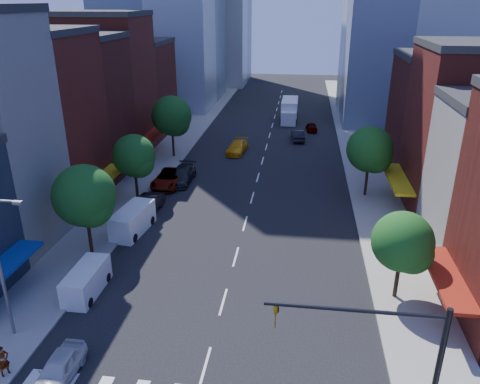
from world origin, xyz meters
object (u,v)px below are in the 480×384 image
object	(u,v)px
parked_car_third	(168,178)
pedestrian_near	(3,361)
traffic_car_oncoming	(298,135)
box_truck	(289,111)
parked_car_second	(147,205)
cargo_van_far	(132,221)
pedestrian_far	(120,224)
taxi	(237,147)
parked_car_rear	(182,175)
cargo_van_near	(86,282)
traffic_car_far	(312,127)
parked_car_front	(59,369)

from	to	relation	value
parked_car_third	pedestrian_near	bearing A→B (deg)	-91.39
traffic_car_oncoming	pedestrian_near	world-z (taller)	pedestrian_near
box_truck	parked_car_second	bearing A→B (deg)	-107.31
cargo_van_far	pedestrian_far	world-z (taller)	cargo_van_far
box_truck	pedestrian_far	bearing A→B (deg)	-106.82
taxi	pedestrian_far	size ratio (longest dim) A/B	3.44
traffic_car_oncoming	pedestrian_far	distance (m)	34.52
parked_car_third	parked_car_rear	world-z (taller)	parked_car_third
cargo_van_near	traffic_car_far	size ratio (longest dim) A/B	1.15
parked_car_second	cargo_van_near	xyz separation A→B (m)	(-0.00, -13.37, 0.14)
parked_car_third	traffic_car_oncoming	xyz separation A→B (m)	(13.65, 19.63, -0.07)
cargo_van_far	box_truck	distance (m)	44.29
box_truck	parked_car_rear	bearing A→B (deg)	-109.59
parked_car_rear	traffic_car_oncoming	distance (m)	22.22
parked_car_third	pedestrian_far	size ratio (longest dim) A/B	3.90
parked_car_rear	pedestrian_far	bearing A→B (deg)	-99.29
parked_car_second	cargo_van_far	xyz separation A→B (m)	(-0.02, -4.07, 0.27)
pedestrian_far	cargo_van_far	bearing A→B (deg)	145.73
parked_car_second	box_truck	bearing A→B (deg)	78.97
taxi	box_truck	world-z (taller)	box_truck
parked_car_rear	cargo_van_near	size ratio (longest dim) A/B	1.27
parked_car_second	pedestrian_far	xyz separation A→B (m)	(-1.00, -4.48, 0.10)
taxi	pedestrian_far	distance (m)	25.20
cargo_van_far	pedestrian_near	bearing A→B (deg)	-86.49
parked_car_rear	taxi	bearing A→B (deg)	68.80
traffic_car_oncoming	pedestrian_near	bearing A→B (deg)	66.00
pedestrian_near	pedestrian_far	world-z (taller)	pedestrian_near
parked_car_third	box_truck	size ratio (longest dim) A/B	0.69
parked_car_second	cargo_van_far	size ratio (longest dim) A/B	0.92
taxi	box_truck	bearing A→B (deg)	77.98
cargo_van_near	traffic_car_far	bearing A→B (deg)	71.05
cargo_van_far	pedestrian_near	distance (m)	17.22
box_truck	pedestrian_far	distance (m)	44.97
parked_car_third	cargo_van_near	world-z (taller)	cargo_van_near
taxi	box_truck	distance (m)	19.79
cargo_van_near	parked_car_third	bearing A→B (deg)	89.87
pedestrian_near	pedestrian_far	xyz separation A→B (m)	(0.00, 16.78, -0.15)
parked_car_third	parked_car_second	bearing A→B (deg)	-89.77
parked_car_front	parked_car_third	world-z (taller)	parked_car_third
pedestrian_near	parked_car_second	bearing A→B (deg)	26.38
parked_car_rear	cargo_van_near	bearing A→B (deg)	-92.60
parked_car_third	traffic_car_far	bearing A→B (deg)	58.88
parked_car_second	pedestrian_far	distance (m)	4.59
parked_car_third	traffic_car_far	distance (m)	29.67
traffic_car_far	cargo_van_near	bearing A→B (deg)	67.03
parked_car_rear	cargo_van_near	world-z (taller)	cargo_van_near
cargo_van_far	parked_car_third	bearing A→B (deg)	96.36
traffic_car_oncoming	pedestrian_near	xyz separation A→B (m)	(-14.71, -48.01, 0.30)
cargo_van_near	cargo_van_far	distance (m)	9.30
traffic_car_far	pedestrian_near	world-z (taller)	pedestrian_near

